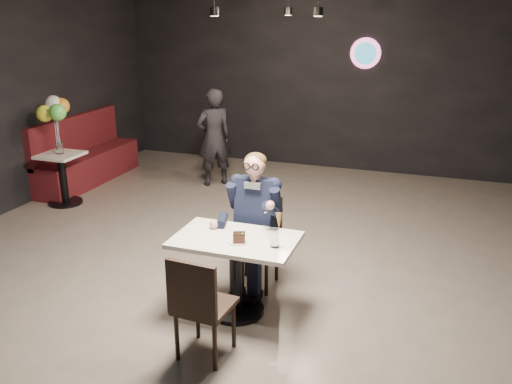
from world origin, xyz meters
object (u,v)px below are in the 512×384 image
at_px(side_table, 63,181).
at_px(seated_man, 256,220).
at_px(passerby, 214,138).
at_px(booth_bench, 87,150).
at_px(sundae_glass, 275,238).
at_px(chair_near, 205,304).
at_px(main_table, 236,276).
at_px(balloon_vase, 60,148).
at_px(chair_far, 256,244).

bearing_deg(side_table, seated_man, -22.33).
relative_size(seated_man, passerby, 0.94).
xyz_separation_m(booth_bench, passerby, (1.99, 0.56, 0.23)).
xyz_separation_m(seated_man, sundae_glass, (0.39, -0.62, 0.11)).
relative_size(chair_near, booth_bench, 0.43).
height_order(side_table, passerby, passerby).
height_order(main_table, booth_bench, booth_bench).
relative_size(sundae_glass, balloon_vase, 1.02).
relative_size(chair_near, seated_man, 0.64).
xyz_separation_m(main_table, passerby, (-1.73, 3.51, 0.39)).
relative_size(booth_bench, balloon_vase, 13.52).
height_order(seated_man, sundae_glass, seated_man).
bearing_deg(balloon_vase, sundae_glass, -27.98).
height_order(seated_man, passerby, passerby).
distance_m(chair_near, booth_bench, 5.21).
relative_size(main_table, chair_near, 1.20).
distance_m(seated_man, passerby, 3.43).
height_order(main_table, balloon_vase, balloon_vase).
relative_size(sundae_glass, booth_bench, 0.08).
relative_size(main_table, balloon_vase, 6.88).
bearing_deg(main_table, seated_man, 90.00).
relative_size(chair_near, side_table, 1.35).
distance_m(seated_man, side_table, 3.72).
height_order(main_table, chair_far, chair_far).
bearing_deg(balloon_vase, booth_bench, 106.70).
relative_size(chair_far, booth_bench, 0.43).
distance_m(main_table, chair_far, 0.56).
distance_m(booth_bench, side_table, 1.06).
bearing_deg(passerby, balloon_vase, 1.18).
height_order(sundae_glass, balloon_vase, sundae_glass).
height_order(main_table, sundae_glass, sundae_glass).
distance_m(chair_far, side_table, 3.70).
height_order(chair_near, passerby, passerby).
bearing_deg(sundae_glass, balloon_vase, 152.02).
xyz_separation_m(chair_near, booth_bench, (-3.72, 3.64, 0.08)).
bearing_deg(main_table, balloon_vase, 150.26).
relative_size(chair_far, side_table, 1.35).
xyz_separation_m(main_table, balloon_vase, (-3.42, 1.96, 0.45)).
distance_m(main_table, passerby, 3.94).
bearing_deg(chair_near, balloon_vase, 146.33).
bearing_deg(seated_man, booth_bench, 147.13).
bearing_deg(balloon_vase, passerby, 42.67).
bearing_deg(sundae_glass, passerby, 120.58).
distance_m(main_table, sundae_glass, 0.60).
relative_size(balloon_vase, passerby, 0.10).
height_order(booth_bench, side_table, booth_bench).
height_order(main_table, side_table, main_table).
distance_m(chair_near, sundae_glass, 0.82).
bearing_deg(passerby, booth_bench, -25.80).
xyz_separation_m(chair_near, sundae_glass, (0.39, 0.62, 0.37)).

